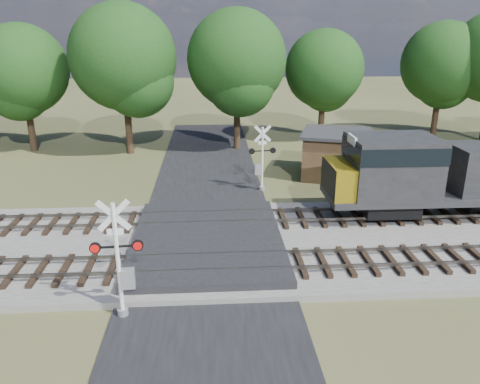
{
  "coord_description": "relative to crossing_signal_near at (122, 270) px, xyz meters",
  "views": [
    {
      "loc": [
        0.26,
        -19.76,
        9.98
      ],
      "look_at": [
        1.64,
        2.0,
        2.26
      ],
      "focal_mm": 35.0,
      "sensor_mm": 36.0,
      "label": 1
    }
  ],
  "objects": [
    {
      "name": "ground",
      "position": [
        2.98,
        4.95,
        -1.9
      ],
      "size": [
        160.0,
        160.0,
        0.0
      ],
      "primitive_type": "plane",
      "color": "#3C4625",
      "rests_on": "ground"
    },
    {
      "name": "ballast_bed",
      "position": [
        12.98,
        5.45,
        -1.75
      ],
      "size": [
        140.0,
        10.0,
        0.3
      ],
      "primitive_type": "cube",
      "color": "gray",
      "rests_on": "ground"
    },
    {
      "name": "road",
      "position": [
        2.98,
        4.95,
        -1.86
      ],
      "size": [
        7.0,
        60.0,
        0.08
      ],
      "primitive_type": "cube",
      "color": "black",
      "rests_on": "ground"
    },
    {
      "name": "crossing_panel",
      "position": [
        2.98,
        5.45,
        -1.58
      ],
      "size": [
        7.0,
        9.0,
        0.62
      ],
      "primitive_type": "cube",
      "color": "#262628",
      "rests_on": "ground"
    },
    {
      "name": "track_near",
      "position": [
        6.1,
        2.95,
        -1.49
      ],
      "size": [
        140.0,
        2.6,
        0.33
      ],
      "color": "black",
      "rests_on": "ballast_bed"
    },
    {
      "name": "track_far",
      "position": [
        6.1,
        7.95,
        -1.49
      ],
      "size": [
        140.0,
        2.6,
        0.33
      ],
      "color": "black",
      "rests_on": "ballast_bed"
    },
    {
      "name": "crossing_signal_near",
      "position": [
        0.0,
        0.0,
        0.0
      ],
      "size": [
        1.84,
        0.41,
        4.57
      ],
      "rotation": [
        0.0,
        0.0,
        0.08
      ],
      "color": "silver",
      "rests_on": "ground"
    },
    {
      "name": "crossing_signal_far",
      "position": [
        6.35,
        13.47,
        -0.11
      ],
      "size": [
        1.73,
        0.39,
        4.29
      ],
      "rotation": [
        0.0,
        0.0,
        3.24
      ],
      "color": "silver",
      "rests_on": "ground"
    },
    {
      "name": "equipment_shed",
      "position": [
        11.91,
        16.34,
        -0.29
      ],
      "size": [
        5.83,
        5.83,
        3.17
      ],
      "rotation": [
        0.0,
        0.0,
        -0.3
      ],
      "color": "#45321D",
      "rests_on": "ground"
    },
    {
      "name": "treeline",
      "position": [
        7.62,
        25.52,
        5.11
      ],
      "size": [
        79.34,
        11.97,
        11.93
      ],
      "color": "black",
      "rests_on": "ground"
    }
  ]
}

